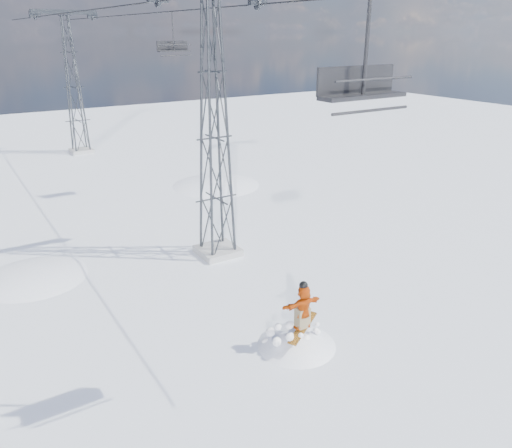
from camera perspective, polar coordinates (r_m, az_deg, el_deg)
The scene contains 8 objects.
ground at distance 17.40m, azimuth 6.08°, elevation -13.26°, with size 120.00×120.00×0.00m, color white.
snow_terrain at distance 37.96m, azimuth -21.37°, elevation -11.21°, with size 39.00×37.00×22.00m.
lift_tower_near at distance 21.97m, azimuth -4.76°, elevation 9.70°, with size 5.20×1.80×11.43m.
lift_tower_far at distance 45.42m, azimuth -20.12°, elevation 14.43°, with size 5.20×1.80×11.43m.
haul_cables at distance 32.20m, azimuth -15.44°, elevation 22.31°, with size 4.46×51.00×0.06m.
snowboarder_jump at distance 18.20m, azimuth 4.48°, elevation -17.88°, with size 4.40×4.40×6.45m.
lift_chair_near at distance 11.21m, azimuth 11.94°, elevation 15.29°, with size 2.13×0.61×2.64m.
lift_chair_mid at distance 30.61m, azimuth -9.42°, elevation 19.31°, with size 1.90×0.55×2.35m.
Camera 1 is at (-9.13, -11.12, 9.79)m, focal length 35.00 mm.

